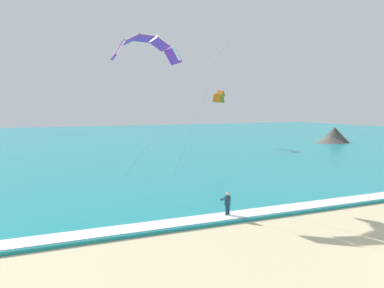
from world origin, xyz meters
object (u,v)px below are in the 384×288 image
surfboard (227,218)px  kite_distant (220,95)px  kite_primary (146,46)px  kitesurfer (227,204)px

surfboard → kite_distant: (19.97, 37.88, 8.87)m
kite_primary → kite_distant: size_ratio=2.14×
surfboard → kite_distant: bearing=62.2°
surfboard → kite_primary: size_ratio=0.13×
kitesurfer → kite_primary: (-2.17, 9.20, 10.71)m
kite_distant → surfboard: bearing=-117.8°
surfboard → kitesurfer: bearing=110.9°
kitesurfer → kite_distant: size_ratio=0.32×
kitesurfer → kite_primary: bearing=103.3°
surfboard → kitesurfer: size_ratio=0.87×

